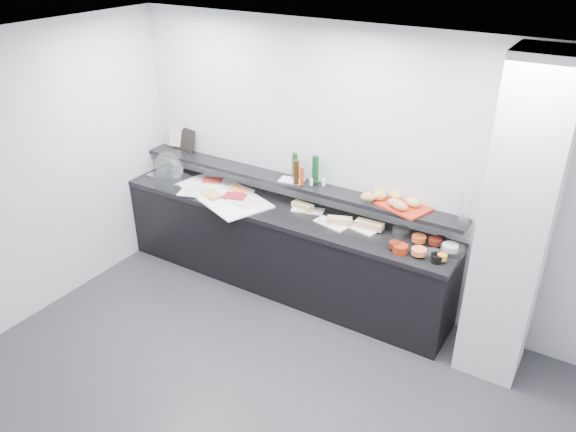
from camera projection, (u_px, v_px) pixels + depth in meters
The scene contains 58 objects.
ground at pixel (240, 415), 4.41m from camera, with size 5.00×5.00×0.00m, color #2D2D30.
back_wall at pixel (359, 172), 5.30m from camera, with size 5.00×0.02×2.70m, color silver.
ceiling at pixel (221, 69), 3.16m from camera, with size 5.00×5.00×0.00m, color white.
column at pixel (516, 227), 4.33m from camera, with size 0.50×0.50×2.70m, color silver.
buffet_cabinet at pixel (280, 250), 5.82m from camera, with size 3.60×0.60×0.85m, color black.
counter_top at pixel (280, 211), 5.62m from camera, with size 3.62×0.62×0.05m, color black.
wall_shelf at pixel (289, 182), 5.63m from camera, with size 3.60×0.25×0.04m, color black.
cloche_base at pixel (170, 177), 6.26m from camera, with size 0.45×0.30×0.04m, color silver.
cloche_dome at pixel (169, 167), 6.25m from camera, with size 0.39×0.25×0.34m, color white.
linen_runner at pixel (222, 194), 5.90m from camera, with size 1.16×0.55×0.01m, color white.
platter_meat_a at pixel (217, 182), 6.13m from camera, with size 0.26×0.18×0.01m, color white.
food_meat_a at pixel (212, 180), 6.13m from camera, with size 0.20×0.13×0.02m, color maroon.
platter_salmon at pixel (238, 190), 5.96m from camera, with size 0.30×0.20×0.01m, color white.
food_salmon at pixel (238, 189), 5.93m from camera, with size 0.19×0.12×0.02m, color orange.
platter_cheese at pixel (196, 192), 5.90m from camera, with size 0.34×0.23×0.01m, color silver.
food_cheese at pixel (212, 194), 5.81m from camera, with size 0.20×0.13×0.02m, color #E4B158.
platter_meat_b at pixel (243, 201), 5.71m from camera, with size 0.32×0.21×0.01m, color silver.
food_meat_b at pixel (234, 196), 5.78m from camera, with size 0.22×0.14×0.02m, color maroon.
sandwich_plate_left at pixel (308, 210), 5.57m from camera, with size 0.32×0.14×0.01m, color white.
sandwich_food_left at pixel (303, 206), 5.57m from camera, with size 0.22×0.09×0.06m, color tan.
tongs_left at pixel (304, 212), 5.50m from camera, with size 0.01×0.01×0.16m, color silver.
sandwich_plate_mid at pixel (331, 224), 5.31m from camera, with size 0.33×0.14×0.01m, color white.
sandwich_food_mid at pixel (339, 221), 5.29m from camera, with size 0.23×0.09×0.06m, color tan.
tongs_mid at pixel (325, 222), 5.32m from camera, with size 0.01×0.01×0.16m, color silver.
sandwich_plate_right at pixel (360, 228), 5.24m from camera, with size 0.33×0.14×0.01m, color white.
sandwich_food_right at pixel (370, 225), 5.21m from camera, with size 0.26×0.10×0.06m, color tan.
tongs_right at pixel (368, 229), 5.20m from camera, with size 0.01×0.01×0.16m, color #BABDC1.
bowl_glass_fruit at pixel (401, 232), 5.11m from camera, with size 0.16×0.16×0.07m, color white.
fill_glass_fruit at pixel (419, 238), 4.98m from camera, with size 0.13×0.13×0.05m, color #CB511B.
bowl_black_jam at pixel (439, 242), 4.96m from camera, with size 0.12×0.12×0.07m, color black.
fill_black_jam at pixel (435, 241), 4.94m from camera, with size 0.12×0.12×0.05m, color #59180C.
bowl_glass_cream at pixel (452, 250), 4.83m from camera, with size 0.20×0.20×0.07m, color silver.
fill_glass_cream at pixel (450, 247), 4.85m from camera, with size 0.14×0.14×0.05m, color white.
bowl_red_jam at pixel (400, 249), 4.85m from camera, with size 0.13×0.13×0.07m, color #9A270E.
fill_red_jam at pixel (395, 245), 4.89m from camera, with size 0.11×0.11×0.05m, color #52190B.
bowl_glass_salmon at pixel (433, 255), 4.76m from camera, with size 0.14×0.14×0.07m, color silver.
fill_glass_salmon at pixel (419, 251), 4.79m from camera, with size 0.13×0.13×0.05m, color orange.
bowl_black_fruit at pixel (437, 258), 4.71m from camera, with size 0.11×0.11×0.07m, color black.
fill_black_fruit at pixel (442, 257), 4.71m from camera, with size 0.08×0.08×0.05m, color orange.
framed_print at pixel (187, 140), 6.28m from camera, with size 0.23×0.02×0.26m, color black.
print_art at pixel (176, 137), 6.38m from camera, with size 0.17×0.00×0.22m, color #CBA492.
condiment_tray at pixel (292, 180), 5.60m from camera, with size 0.24×0.15×0.01m, color white.
bottle_green_a at pixel (295, 166), 5.58m from camera, with size 0.05×0.05×0.26m, color #103A11.
bottle_brown at pixel (296, 172), 5.47m from camera, with size 0.06×0.06×0.24m, color #341A09.
bottle_green_b at pixel (315, 170), 5.47m from camera, with size 0.06×0.06×0.28m, color #0F3716.
bottle_hot at pixel (302, 176), 5.45m from camera, with size 0.04×0.04×0.18m, color #B6360D.
shaker_salt at pixel (311, 182), 5.46m from camera, with size 0.03×0.03×0.07m, color white.
shaker_pepper at pixel (324, 182), 5.46m from camera, with size 0.03×0.03×0.07m, color white.
bread_tray at pixel (403, 206), 5.07m from camera, with size 0.45×0.31×0.02m, color #B62A13.
bread_roll_nw at pixel (380, 193), 5.20m from camera, with size 0.16×0.10×0.08m, color #B59545.
bread_roll_n at pixel (395, 195), 5.16m from camera, with size 0.12×0.08×0.08m, color gold.
bread_roll_ne at pixel (413, 202), 5.04m from camera, with size 0.13×0.08×0.08m, color tan.
bread_roll_sw at pixel (368, 197), 5.13m from camera, with size 0.14×0.09×0.08m, color #BC8848.
bread_roll_s at pixel (396, 203), 5.02m from camera, with size 0.15×0.10×0.08m, color #B57645.
bread_roll_se at pixel (400, 206), 4.97m from camera, with size 0.15×0.09×0.08m, color #B07943.
bread_roll_midw at pixel (379, 196), 5.15m from camera, with size 0.12×0.08×0.08m, color tan.
bread_roll_mide at pixel (413, 203), 5.02m from camera, with size 0.13×0.09×0.08m, color tan.
carafe at pixel (465, 209), 4.72m from camera, with size 0.09×0.09×0.30m, color silver.
Camera 1 is at (2.00, -2.51, 3.43)m, focal length 35.00 mm.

